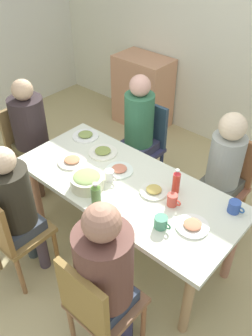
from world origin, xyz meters
TOP-DOWN VIEW (x-y plane):
  - ground_plane at (0.00, 0.00)m, footprint 6.79×6.79m
  - dining_table at (0.00, 0.00)m, footprint 1.81×0.80m
  - chair_0 at (0.45, 0.78)m, footprint 0.40×0.40m
  - person_0 at (0.45, 0.69)m, footprint 0.30×0.30m
  - chair_1 at (-0.45, -0.78)m, footprint 0.40×0.40m
  - person_1 at (-0.45, -0.69)m, footprint 0.30×0.30m
  - chair_2 at (-1.28, 0.00)m, footprint 0.40×0.40m
  - person_2 at (-1.19, 0.00)m, footprint 0.32×0.32m
  - chair_3 at (0.45, -0.78)m, footprint 0.40×0.40m
  - person_3 at (0.45, -0.69)m, footprint 0.34×0.34m
  - chair_4 at (-0.45, 0.78)m, footprint 0.40×0.40m
  - person_4 at (-0.45, 0.69)m, footprint 0.30×0.30m
  - plate_0 at (-0.14, 0.08)m, footprint 0.22×0.22m
  - plate_1 at (-0.51, -0.09)m, footprint 0.24×0.24m
  - plate_2 at (0.22, 0.06)m, footprint 0.21×0.21m
  - plate_3 at (-0.71, 0.25)m, footprint 0.24×0.24m
  - plate_4 at (0.62, -0.04)m, footprint 0.22×0.22m
  - plate_5 at (-0.41, 0.17)m, footprint 0.24×0.24m
  - bowl_0 at (-0.19, -0.22)m, footprint 0.25×0.25m
  - cup_0 at (-0.12, -0.05)m, footprint 0.11×0.07m
  - cup_1 at (0.47, -0.18)m, footprint 0.13×0.09m
  - cup_2 at (0.76, 0.27)m, footprint 0.12×0.09m
  - cup_3 at (0.40, 0.04)m, footprint 0.11×0.07m
  - bottle_0 at (-0.01, -0.31)m, footprint 0.07×0.07m
  - bottle_1 at (0.34, 0.17)m, footprint 0.06×0.06m
  - side_cabinet at (-1.25, 1.75)m, footprint 0.70×0.44m

SIDE VIEW (x-z plane):
  - ground_plane at x=0.00m, z-range 0.00..0.00m
  - side_cabinet at x=-1.25m, z-range 0.00..0.90m
  - chair_0 at x=0.45m, z-range 0.06..0.96m
  - chair_1 at x=-0.45m, z-range 0.06..0.96m
  - chair_2 at x=-1.28m, z-range 0.06..0.96m
  - chair_3 at x=0.45m, z-range 0.06..0.96m
  - chair_4 at x=-0.45m, z-range 0.06..0.96m
  - dining_table at x=0.00m, z-range 0.27..0.99m
  - person_1 at x=-0.45m, z-range 0.11..1.32m
  - person_0 at x=0.45m, z-range 0.12..1.32m
  - person_2 at x=-1.19m, z-range 0.12..1.33m
  - person_4 at x=-0.45m, z-range 0.11..1.35m
  - plate_0 at x=-0.14m, z-range 0.72..0.75m
  - plate_2 at x=0.22m, z-range 0.72..0.75m
  - plate_4 at x=0.62m, z-range 0.72..0.75m
  - plate_1 at x=-0.51m, z-range 0.72..0.75m
  - plate_3 at x=-0.71m, z-range 0.72..0.75m
  - plate_5 at x=-0.41m, z-range 0.72..0.75m
  - cup_1 at x=0.47m, z-range 0.72..0.81m
  - cup_2 at x=0.76m, z-range 0.72..0.81m
  - cup_0 at x=-0.12m, z-range 0.72..0.81m
  - person_3 at x=0.45m, z-range 0.13..1.40m
  - cup_3 at x=0.40m, z-range 0.72..0.82m
  - bowl_0 at x=-0.19m, z-range 0.72..0.84m
  - bottle_0 at x=-0.01m, z-range 0.72..0.91m
  - bottle_1 at x=0.34m, z-range 0.72..0.92m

